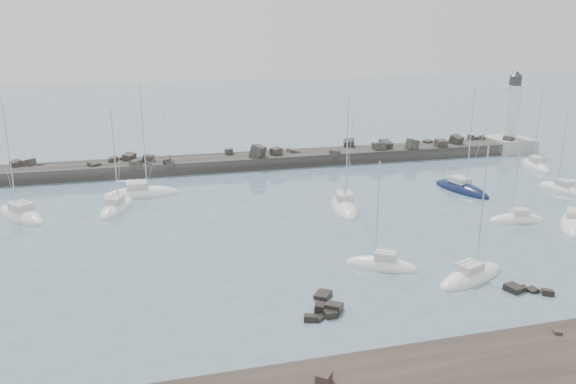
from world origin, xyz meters
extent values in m
plane|color=slate|center=(0.00, 0.00, 0.00)|extent=(400.00, 400.00, 0.00)
cube|color=#2C221E|center=(-6.35, -18.63, 0.68)|extent=(1.19, 1.21, 0.66)
cube|color=#2C221E|center=(10.90, -17.44, 0.46)|extent=(0.71, 0.73, 0.22)
cube|color=black|center=(-2.63, -7.44, 0.02)|extent=(1.77, 1.73, 0.92)
cube|color=black|center=(-4.17, -10.77, -0.01)|extent=(1.18, 1.12, 0.72)
cube|color=black|center=(-3.51, -9.56, 0.10)|extent=(1.36, 1.21, 1.12)
cube|color=black|center=(-3.12, -10.59, 0.09)|extent=(0.98, 0.93, 0.80)
cube|color=black|center=(-4.72, -10.70, 0.02)|extent=(1.21, 1.10, 0.90)
cube|color=black|center=(-2.63, -9.91, 0.11)|extent=(1.76, 1.82, 1.23)
cube|color=black|center=(13.39, -10.51, 0.14)|extent=(0.79, 0.75, 0.60)
cube|color=black|center=(14.85, -11.64, 0.14)|extent=(1.21, 1.17, 0.67)
cube|color=black|center=(12.64, -10.41, 0.16)|extent=(1.55, 1.62, 0.77)
cube|color=black|center=(12.75, -10.49, -0.08)|extent=(1.19, 1.12, 0.68)
cube|color=black|center=(14.03, -10.88, -0.02)|extent=(0.92, 0.94, 0.70)
cube|color=#2C2A27|center=(-7.50, 38.00, 0.20)|extent=(115.00, 6.00, 3.20)
cube|color=#2C2A27|center=(36.47, 37.91, 2.43)|extent=(2.44, 2.61, 1.97)
cube|color=#2C2A27|center=(-12.06, 35.99, 2.01)|extent=(1.46, 1.74, 1.72)
cube|color=#2C2A27|center=(32.67, 36.37, 2.19)|extent=(1.90, 1.78, 1.76)
cube|color=#2C2A27|center=(4.64, 37.18, 2.22)|extent=(2.01, 1.92, 1.47)
cube|color=#2C2A27|center=(-29.74, 39.34, 1.63)|extent=(1.24, 1.33, 0.77)
cube|color=#2C2A27|center=(45.36, 35.97, 2.32)|extent=(2.12, 1.95, 1.66)
cube|color=#2C2A27|center=(21.70, 36.84, 2.31)|extent=(2.10, 1.85, 1.53)
cube|color=#2C2A27|center=(-2.40, 39.34, 2.18)|extent=(1.39, 1.23, 1.14)
cube|color=#2C2A27|center=(40.95, 40.55, 2.17)|extent=(1.33, 1.14, 1.12)
cube|color=#2C2A27|center=(1.58, 36.45, 2.57)|extent=(3.01, 2.80, 2.49)
cube|color=#2C2A27|center=(-14.64, 37.84, 2.11)|extent=(1.91, 1.78, 1.39)
cube|color=#2C2A27|center=(-11.68, 35.52, 1.65)|extent=(1.27, 1.53, 1.32)
cube|color=#2C2A27|center=(-16.62, 35.83, 1.60)|extent=(1.79, 2.00, 1.79)
cube|color=#2C2A27|center=(32.26, 40.04, 1.79)|extent=(1.66, 1.66, 1.23)
cube|color=#2C2A27|center=(-32.87, 39.33, 2.03)|extent=(1.97, 2.00, 1.51)
cube|color=#2C2A27|center=(23.17, 37.57, 2.09)|extent=(2.26, 2.59, 2.42)
cube|color=#2C2A27|center=(17.93, 40.38, 2.31)|extent=(2.35, 2.25, 1.85)
cube|color=#2C2A27|center=(42.68, 40.51, 1.85)|extent=(1.74, 1.62, 1.65)
cube|color=#2C2A27|center=(-18.40, 40.06, 1.76)|extent=(1.45, 1.42, 0.90)
cube|color=#2C2A27|center=(-31.28, 39.77, 2.07)|extent=(1.96, 1.94, 1.55)
cube|color=#2C2A27|center=(-16.32, 36.50, 1.69)|extent=(1.88, 1.83, 1.58)
cube|color=#2C2A27|center=(-22.29, 36.97, 1.78)|extent=(2.12, 2.12, 1.37)
cube|color=#2C2A27|center=(-19.67, 38.88, 1.96)|extent=(1.52, 1.48, 1.37)
cube|color=#2C2A27|center=(-14.55, 37.22, 2.02)|extent=(1.71, 1.78, 1.39)
cube|color=#2C2A27|center=(27.96, 37.73, 1.62)|extent=(1.41, 1.54, 1.25)
cube|color=#2C2A27|center=(-14.46, 36.08, 1.48)|extent=(2.15, 1.96, 1.44)
cube|color=#2C2A27|center=(-17.34, 39.31, 2.18)|extent=(2.09, 2.27, 1.53)
cube|color=#2C2A27|center=(27.30, 36.10, 2.50)|extent=(2.27, 1.78, 2.12)
cube|color=#2C2A27|center=(7.75, 38.66, 1.60)|extent=(2.13, 2.10, 1.50)
cube|color=#2C2A27|center=(13.66, 35.45, 1.86)|extent=(1.89, 1.85, 1.18)
cube|color=#A3A39E|center=(47.00, 38.00, 0.80)|extent=(7.00, 7.00, 3.00)
cylinder|color=white|center=(47.00, 38.00, 6.80)|extent=(2.50, 2.50, 9.00)
cylinder|color=white|center=(47.00, 38.00, 11.23)|extent=(3.20, 3.20, 0.25)
cylinder|color=#33383E|center=(47.00, 38.00, 12.10)|extent=(2.00, 2.00, 1.60)
cone|color=#33383E|center=(47.00, 38.00, 13.40)|extent=(2.20, 2.20, 1.00)
ellipsoid|color=white|center=(-29.39, 20.45, 0.05)|extent=(7.56, 9.17, 2.32)
cube|color=silver|center=(-29.13, 20.07, 1.41)|extent=(2.98, 3.17, 0.74)
cylinder|color=silver|center=(-29.81, 21.05, 7.24)|extent=(0.13, 0.13, 12.40)
cylinder|color=silver|center=(-28.77, 19.54, 2.09)|extent=(2.18, 3.08, 0.11)
ellipsoid|color=white|center=(-18.92, 20.55, 0.05)|extent=(5.19, 8.52, 2.14)
cube|color=silver|center=(-19.06, 20.17, 1.31)|extent=(2.33, 2.71, 0.70)
cylinder|color=silver|center=(-18.69, 21.16, 6.46)|extent=(0.12, 0.12, 11.00)
cylinder|color=silver|center=(-19.25, 19.63, 1.96)|extent=(1.22, 3.09, 0.10)
ellipsoid|color=white|center=(-16.01, 25.85, 0.05)|extent=(9.67, 3.20, 2.34)
cube|color=silver|center=(-16.49, 25.84, 1.40)|extent=(2.73, 2.00, 0.72)
cylinder|color=silver|center=(-15.24, 25.87, 7.53)|extent=(0.12, 0.12, 12.96)
cylinder|color=silver|center=(-17.16, 25.83, 2.07)|extent=(3.84, 0.19, 0.10)
ellipsoid|color=white|center=(4.22, -3.22, 0.05)|extent=(6.59, 5.17, 1.89)
cube|color=silver|center=(4.49, -3.40, 1.19)|extent=(2.24, 2.08, 0.67)
cylinder|color=silver|center=(3.78, -2.95, 5.25)|extent=(0.11, 0.11, 8.79)
cylinder|color=silver|center=(4.88, -3.64, 1.81)|extent=(2.26, 1.46, 0.10)
ellipsoid|color=white|center=(7.18, 13.85, 0.05)|extent=(4.70, 9.74, 2.39)
cube|color=silver|center=(7.27, 14.30, 1.45)|extent=(2.37, 2.94, 0.77)
cylinder|color=silver|center=(7.03, 13.11, 7.37)|extent=(0.13, 0.13, 12.62)
cylinder|color=silver|center=(7.40, 14.95, 2.16)|extent=(0.85, 3.69, 0.11)
ellipsoid|color=white|center=(10.65, -7.41, 0.05)|extent=(8.15, 5.17, 1.97)
cube|color=silver|center=(10.29, -7.55, 1.20)|extent=(2.62, 2.28, 0.62)
cylinder|color=silver|center=(11.23, -7.17, 6.16)|extent=(0.11, 0.11, 10.54)
cylinder|color=silver|center=(9.78, -7.76, 1.77)|extent=(2.93, 1.25, 0.09)
ellipsoid|color=#0E193C|center=(24.82, 17.07, 0.05)|extent=(4.82, 9.67, 2.30)
cube|color=silver|center=(24.72, 17.52, 1.39)|extent=(2.39, 2.94, 0.72)
cylinder|color=silver|center=(24.98, 16.35, 7.28)|extent=(0.12, 0.12, 12.51)
cylinder|color=silver|center=(24.58, 18.15, 2.06)|extent=(0.91, 3.64, 0.10)
ellipsoid|color=white|center=(23.89, 4.53, 0.05)|extent=(6.56, 2.87, 1.78)
cube|color=silver|center=(24.20, 4.49, 1.11)|extent=(1.94, 1.52, 0.61)
cylinder|color=silver|center=(23.39, 4.61, 5.09)|extent=(0.11, 0.11, 8.56)
cylinder|color=silver|center=(24.64, 4.42, 1.68)|extent=(2.52, 0.46, 0.09)
ellipsoid|color=white|center=(37.53, 13.71, 0.05)|extent=(3.34, 7.03, 1.89)
cube|color=silver|center=(37.59, 13.38, 1.18)|extent=(1.70, 2.11, 0.65)
cylinder|color=silver|center=(37.43, 14.24, 5.41)|extent=(0.11, 0.11, 9.11)
cylinder|color=silver|center=(37.68, 12.92, 1.78)|extent=(0.61, 2.67, 0.09)
ellipsoid|color=white|center=(28.91, 1.48, 0.05)|extent=(7.73, 8.40, 2.19)
cube|color=silver|center=(29.20, 1.81, 1.32)|extent=(2.93, 3.00, 0.69)
cylinder|color=silver|center=(29.59, 2.28, 1.96)|extent=(2.34, 2.72, 0.10)
ellipsoid|color=white|center=(43.13, 25.88, 0.05)|extent=(4.54, 8.77, 2.31)
cube|color=silver|center=(43.03, 25.48, 1.42)|extent=(2.21, 2.69, 0.79)
cylinder|color=silver|center=(43.29, 26.53, 6.69)|extent=(0.13, 0.13, 11.33)
cylinder|color=silver|center=(42.88, 24.91, 2.15)|extent=(0.92, 3.28, 0.11)
camera|label=1|loc=(-15.83, -45.67, 20.22)|focal=35.00mm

